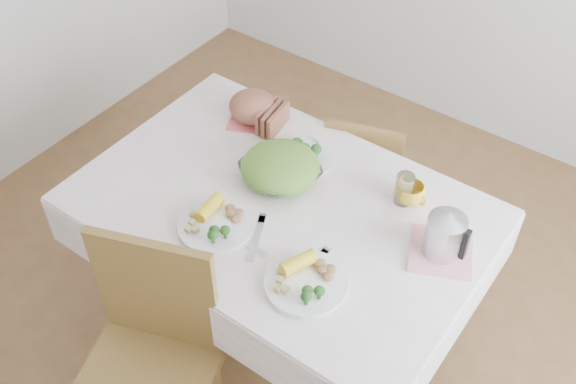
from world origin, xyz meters
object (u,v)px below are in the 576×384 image
Objects in this scene: chair_far at (367,161)px; dinner_plate_left at (216,226)px; dinner_plate_right at (306,283)px; yellow_mug at (411,194)px; electric_kettle at (446,230)px; dining_table at (281,270)px; salad_bowl at (280,173)px.

dinner_plate_left is (-0.10, -0.92, 0.31)m from chair_far.
dinner_plate_right is 0.56m from yellow_mug.
chair_far is 0.92m from electric_kettle.
dining_table is 7.44× the size of electric_kettle.
dining_table is 4.91× the size of salad_bowl.
salad_bowl is at bearing 126.51° from dining_table.
chair_far is at bearing 108.02° from dinner_plate_right.
dinner_plate_left and dinner_plate_right have the same top height.
yellow_mug is (0.46, 0.19, 0.01)m from salad_bowl.
chair_far is 7.66× the size of yellow_mug.
chair_far is 2.88× the size of dinner_plate_left.
electric_kettle reaches higher than yellow_mug.
electric_kettle is (0.67, 0.03, 0.09)m from salad_bowl.
dining_table is 0.79m from electric_kettle.
chair_far is at bearing 83.70° from dinner_plate_left.
electric_kettle is (0.61, -0.56, 0.42)m from chair_far.
dinner_plate_left is at bearing -116.76° from dining_table.
electric_kettle reaches higher than chair_far.
yellow_mug reaches higher than dinner_plate_left.
dinner_plate_right is at bearing -41.15° from dining_table.
dinner_plate_left is (-0.04, -0.34, -0.02)m from salad_bowl.
dinner_plate_right is at bearing -138.11° from electric_kettle.
dinner_plate_right is 0.50m from electric_kettle.
yellow_mug is 0.55× the size of electric_kettle.
dinner_plate_left is 1.46× the size of electric_kettle.
chair_far is 1.04m from dinner_plate_right.
salad_bowl is 1.04× the size of dinner_plate_left.
chair_far is 0.98m from dinner_plate_left.
dining_table is 0.70m from chair_far.
electric_kettle is (0.71, 0.36, 0.11)m from dinner_plate_left.
yellow_mug is at bearing 80.76° from dinner_plate_right.
chair_far is 0.68m from salad_bowl.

